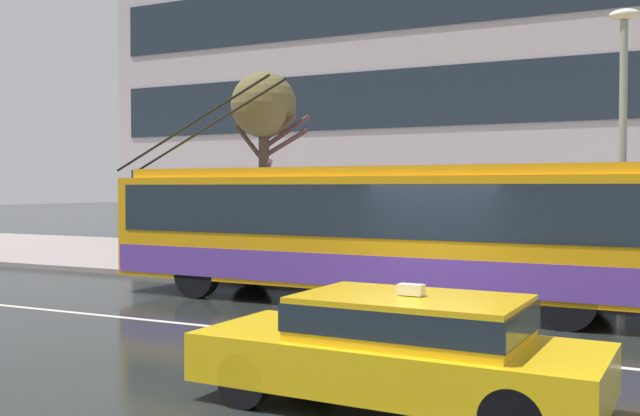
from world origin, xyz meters
TOP-DOWN VIEW (x-y plane):
  - ground_plane at (0.00, 0.00)m, footprint 160.00×160.00m
  - sidewalk_slab at (0.00, 9.04)m, footprint 80.00×10.00m
  - lane_centre_line at (0.00, -1.20)m, footprint 72.00×0.14m
  - trolleybus at (-1.63, 2.44)m, footprint 12.87×2.89m
  - taxi_oncoming_near at (1.36, -4.25)m, footprint 4.54×1.93m
  - bus_shelter at (-4.16, 6.24)m, footprint 3.77×1.86m
  - pedestrian_at_shelter at (1.45, 6.87)m, footprint 1.23×1.23m
  - pedestrian_approaching_curb at (-3.57, 5.53)m, footprint 1.09×1.09m
  - street_lamp at (3.01, 4.69)m, footprint 0.60×0.32m
  - street_tree_bare at (-6.72, 6.44)m, footprint 2.29×1.90m

SIDE VIEW (x-z plane):
  - ground_plane at x=0.00m, z-range 0.00..0.00m
  - lane_centre_line at x=0.00m, z-range 0.00..0.01m
  - sidewalk_slab at x=0.00m, z-range 0.00..0.14m
  - taxi_oncoming_near at x=1.36m, z-range 0.01..1.40m
  - trolleybus at x=-1.63m, z-range -0.89..4.06m
  - pedestrian_at_shelter at x=1.45m, z-range 0.73..2.70m
  - pedestrian_approaching_curb at x=-3.57m, z-range 0.78..2.85m
  - bus_shelter at x=-4.16m, z-range 0.82..3.48m
  - street_lamp at x=3.01m, z-range 0.73..6.76m
  - street_tree_bare at x=-6.72m, z-range 1.86..7.50m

